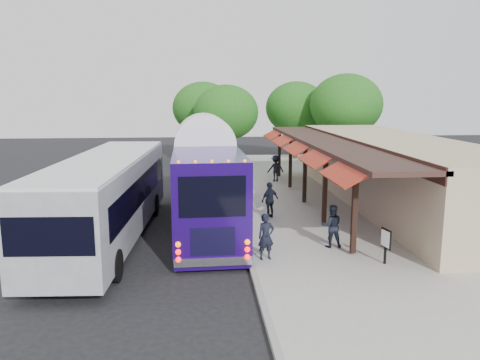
# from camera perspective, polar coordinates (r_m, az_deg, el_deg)

# --- Properties ---
(ground) EXTENTS (90.00, 90.00, 0.00)m
(ground) POSITION_cam_1_polar(r_m,az_deg,el_deg) (20.58, -0.12, -6.05)
(ground) COLOR black
(ground) RESTS_ON ground
(sidewalk) EXTENTS (10.00, 40.00, 0.15)m
(sidewalk) POSITION_cam_1_polar(r_m,az_deg,el_deg) (25.24, 10.52, -2.94)
(sidewalk) COLOR #9E9B93
(sidewalk) RESTS_ON ground
(curb) EXTENTS (0.20, 40.00, 0.16)m
(curb) POSITION_cam_1_polar(r_m,az_deg,el_deg) (24.42, -0.77, -3.22)
(curb) COLOR gray
(curb) RESTS_ON ground
(station_shelter) EXTENTS (8.15, 20.00, 3.60)m
(station_shelter) POSITION_cam_1_polar(r_m,az_deg,el_deg) (26.00, 17.86, 1.10)
(station_shelter) COLOR tan
(station_shelter) RESTS_ON ground
(coach_bus) EXTENTS (2.98, 12.48, 3.96)m
(coach_bus) POSITION_cam_1_polar(r_m,az_deg,el_deg) (21.05, -4.30, 0.26)
(coach_bus) COLOR #1E0758
(coach_bus) RESTS_ON ground
(city_bus) EXTENTS (3.42, 12.73, 3.39)m
(city_bus) POSITION_cam_1_polar(r_m,az_deg,el_deg) (19.48, -15.86, -1.72)
(city_bus) COLOR gray
(city_bus) RESTS_ON ground
(ped_a) EXTENTS (0.67, 0.51, 1.62)m
(ped_a) POSITION_cam_1_polar(r_m,az_deg,el_deg) (16.38, 3.19, -6.91)
(ped_a) COLOR black
(ped_a) RESTS_ON sidewalk
(ped_b) EXTENTS (0.84, 0.68, 1.63)m
(ped_b) POSITION_cam_1_polar(r_m,az_deg,el_deg) (17.95, 11.11, -5.52)
(ped_b) COLOR black
(ped_b) RESTS_ON sidewalk
(ped_c) EXTENTS (1.05, 0.90, 1.69)m
(ped_c) POSITION_cam_1_polar(r_m,az_deg,el_deg) (21.79, 3.66, -2.43)
(ped_c) COLOR black
(ped_c) RESTS_ON sidewalk
(ped_d) EXTENTS (1.22, 0.85, 1.74)m
(ped_d) POSITION_cam_1_polar(r_m,az_deg,el_deg) (30.89, 4.36, 1.43)
(ped_d) COLOR black
(ped_d) RESTS_ON sidewalk
(sign_board) EXTENTS (0.16, 0.56, 1.23)m
(sign_board) POSITION_cam_1_polar(r_m,az_deg,el_deg) (16.64, 17.35, -7.03)
(sign_board) COLOR black
(sign_board) RESTS_ON sidewalk
(tree_left) EXTENTS (5.15, 5.15, 6.59)m
(tree_left) POSITION_cam_1_polar(r_m,az_deg,el_deg) (37.43, -1.70, 8.22)
(tree_left) COLOR #382314
(tree_left) RESTS_ON ground
(tree_mid) EXTENTS (5.43, 5.43, 6.95)m
(tree_mid) POSITION_cam_1_polar(r_m,az_deg,el_deg) (41.97, 6.87, 8.72)
(tree_mid) COLOR #382314
(tree_mid) RESTS_ON ground
(tree_right) EXTENTS (5.84, 5.84, 7.48)m
(tree_right) POSITION_cam_1_polar(r_m,az_deg,el_deg) (39.14, 12.81, 8.94)
(tree_right) COLOR #382314
(tree_right) RESTS_ON ground
(tree_far) EXTENTS (5.41, 5.41, 6.92)m
(tree_far) POSITION_cam_1_polar(r_m,az_deg,el_deg) (41.82, -4.51, 8.73)
(tree_far) COLOR #382314
(tree_far) RESTS_ON ground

